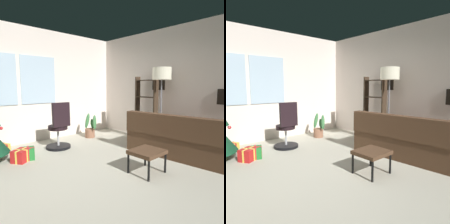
# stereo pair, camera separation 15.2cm
# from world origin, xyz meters

# --- Properties ---
(ground_plane) EXTENTS (4.95, 5.43, 0.10)m
(ground_plane) POSITION_xyz_m (0.00, 0.00, -0.05)
(ground_plane) COLOR #BAB6A3
(wall_back_with_windows) EXTENTS (4.95, 0.12, 2.88)m
(wall_back_with_windows) POSITION_xyz_m (-0.02, 2.76, 1.45)
(wall_back_with_windows) COLOR silver
(wall_back_with_windows) RESTS_ON ground_plane
(wall_right_with_frames) EXTENTS (0.12, 5.43, 2.88)m
(wall_right_with_frames) POSITION_xyz_m (2.52, -0.00, 1.44)
(wall_right_with_frames) COLOR silver
(wall_right_with_frames) RESTS_ON ground_plane
(couch) EXTENTS (1.80, 2.14, 0.88)m
(couch) POSITION_xyz_m (1.86, -0.50, 0.30)
(couch) COLOR #4E3422
(couch) RESTS_ON ground_plane
(footstool) EXTENTS (0.52, 0.47, 0.39)m
(footstool) POSITION_xyz_m (0.50, -0.47, 0.34)
(footstool) COLOR #4E3422
(footstool) RESTS_ON ground_plane
(gift_box_red) EXTENTS (0.40, 0.39, 0.24)m
(gift_box_red) POSITION_xyz_m (-0.82, 1.50, 0.12)
(gift_box_red) COLOR red
(gift_box_red) RESTS_ON ground_plane
(gift_box_green) EXTENTS (0.31, 0.33, 0.23)m
(gift_box_green) POSITION_xyz_m (-0.67, 1.54, 0.11)
(gift_box_green) COLOR #1E722D
(gift_box_green) RESTS_ON ground_plane
(gift_box_gold) EXTENTS (0.37, 0.41, 0.16)m
(gift_box_gold) POSITION_xyz_m (-0.92, 2.47, 0.08)
(gift_box_gold) COLOR gold
(gift_box_gold) RESTS_ON ground_plane
(office_chair) EXTENTS (0.56, 0.56, 1.07)m
(office_chair) POSITION_xyz_m (0.12, 1.73, 0.42)
(office_chair) COLOR black
(office_chair) RESTS_ON ground_plane
(bookshelf) EXTENTS (0.18, 0.64, 1.69)m
(bookshelf) POSITION_xyz_m (2.26, 0.87, 0.76)
(bookshelf) COLOR #38291C
(bookshelf) RESTS_ON ground_plane
(floor_lamp) EXTENTS (0.43, 0.43, 1.86)m
(floor_lamp) POSITION_xyz_m (1.99, 0.25, 1.63)
(floor_lamp) COLOR slate
(floor_lamp) RESTS_ON ground_plane
(potted_plant) EXTENTS (0.28, 0.45, 0.68)m
(potted_plant) POSITION_xyz_m (1.28, 2.06, 0.24)
(potted_plant) COLOR #8D5C44
(potted_plant) RESTS_ON ground_plane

